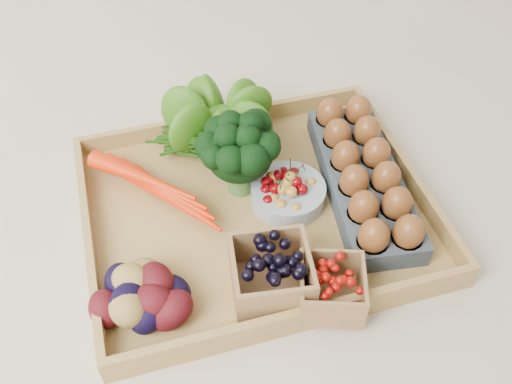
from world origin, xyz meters
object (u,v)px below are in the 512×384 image
object	(u,v)px
tray	(256,213)
egg_carton	(362,181)
broccoli	(240,165)
cherry_bowl	(288,194)

from	to	relation	value
tray	egg_carton	distance (m)	0.19
broccoli	cherry_bowl	size ratio (longest dim) A/B	1.14
tray	broccoli	xyz separation A→B (m)	(-0.01, 0.05, 0.06)
tray	egg_carton	world-z (taller)	egg_carton
egg_carton	tray	bearing A→B (deg)	-173.50
broccoli	egg_carton	size ratio (longest dim) A/B	0.42
broccoli	egg_carton	world-z (taller)	broccoli
broccoli	cherry_bowl	world-z (taller)	broccoli
tray	egg_carton	bearing A→B (deg)	-1.37
tray	broccoli	size ratio (longest dim) A/B	3.87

